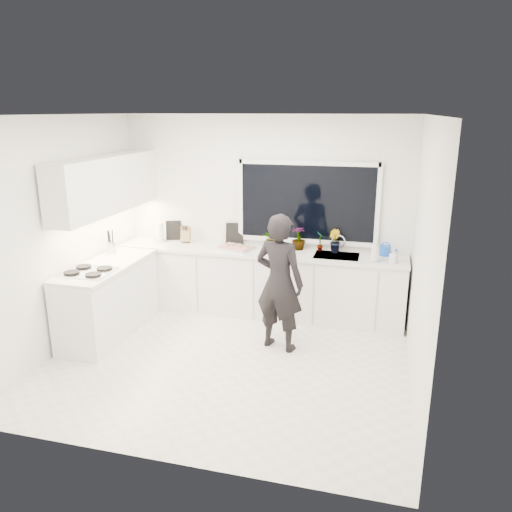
# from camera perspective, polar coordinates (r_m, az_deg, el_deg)

# --- Properties ---
(floor) EXTENTS (4.00, 3.50, 0.02)m
(floor) POSITION_cam_1_polar(r_m,az_deg,el_deg) (5.82, -3.31, -11.95)
(floor) COLOR beige
(floor) RESTS_ON ground
(wall_back) EXTENTS (4.00, 0.02, 2.70)m
(wall_back) POSITION_cam_1_polar(r_m,az_deg,el_deg) (6.96, 0.97, 4.77)
(wall_back) COLOR white
(wall_back) RESTS_ON ground
(wall_left) EXTENTS (0.02, 3.50, 2.70)m
(wall_left) POSITION_cam_1_polar(r_m,az_deg,el_deg) (6.23, -21.43, 2.24)
(wall_left) COLOR white
(wall_left) RESTS_ON ground
(wall_right) EXTENTS (0.02, 3.50, 2.70)m
(wall_right) POSITION_cam_1_polar(r_m,az_deg,el_deg) (5.08, 18.56, -0.49)
(wall_right) COLOR white
(wall_right) RESTS_ON ground
(ceiling) EXTENTS (4.00, 3.50, 0.02)m
(ceiling) POSITION_cam_1_polar(r_m,az_deg,el_deg) (5.13, -3.82, 15.91)
(ceiling) COLOR white
(ceiling) RESTS_ON wall_back
(window) EXTENTS (1.80, 0.02, 1.00)m
(window) POSITION_cam_1_polar(r_m,az_deg,el_deg) (6.77, 5.87, 6.09)
(window) COLOR black
(window) RESTS_ON wall_back
(base_cabinets_back) EXTENTS (3.92, 0.58, 0.88)m
(base_cabinets_back) POSITION_cam_1_polar(r_m,az_deg,el_deg) (6.91, 0.32, -3.14)
(base_cabinets_back) COLOR white
(base_cabinets_back) RESTS_ON floor
(base_cabinets_left) EXTENTS (0.58, 1.60, 0.88)m
(base_cabinets_left) POSITION_cam_1_polar(r_m,az_deg,el_deg) (6.58, -16.44, -4.87)
(base_cabinets_left) COLOR white
(base_cabinets_left) RESTS_ON floor
(countertop_back) EXTENTS (3.94, 0.62, 0.04)m
(countertop_back) POSITION_cam_1_polar(r_m,az_deg,el_deg) (6.77, 0.31, 0.51)
(countertop_back) COLOR silver
(countertop_back) RESTS_ON base_cabinets_back
(countertop_left) EXTENTS (0.62, 1.60, 0.04)m
(countertop_left) POSITION_cam_1_polar(r_m,az_deg,el_deg) (6.43, -16.77, -1.05)
(countertop_left) COLOR silver
(countertop_left) RESTS_ON base_cabinets_left
(upper_cabinets) EXTENTS (0.34, 2.10, 0.70)m
(upper_cabinets) POSITION_cam_1_polar(r_m,az_deg,el_deg) (6.59, -16.78, 7.83)
(upper_cabinets) COLOR white
(upper_cabinets) RESTS_ON wall_left
(sink) EXTENTS (0.58, 0.42, 0.14)m
(sink) POSITION_cam_1_polar(r_m,az_deg,el_deg) (6.61, 9.18, -0.36)
(sink) COLOR silver
(sink) RESTS_ON countertop_back
(faucet) EXTENTS (0.03, 0.03, 0.22)m
(faucet) POSITION_cam_1_polar(r_m,az_deg,el_deg) (6.76, 9.41, 1.41)
(faucet) COLOR silver
(faucet) RESTS_ON countertop_back
(stovetop) EXTENTS (0.56, 0.48, 0.03)m
(stovetop) POSITION_cam_1_polar(r_m,az_deg,el_deg) (6.15, -18.62, -1.66)
(stovetop) COLOR black
(stovetop) RESTS_ON countertop_left
(person) EXTENTS (0.68, 0.54, 1.64)m
(person) POSITION_cam_1_polar(r_m,az_deg,el_deg) (5.80, 2.68, -3.06)
(person) COLOR black
(person) RESTS_ON floor
(pizza_tray) EXTENTS (0.54, 0.46, 0.03)m
(pizza_tray) POSITION_cam_1_polar(r_m,az_deg,el_deg) (6.82, -2.33, 0.93)
(pizza_tray) COLOR silver
(pizza_tray) RESTS_ON countertop_back
(pizza) EXTENTS (0.49, 0.41, 0.01)m
(pizza) POSITION_cam_1_polar(r_m,az_deg,el_deg) (6.82, -2.33, 1.07)
(pizza) COLOR #B41821
(pizza) RESTS_ON pizza_tray
(watering_can) EXTENTS (0.18, 0.18, 0.13)m
(watering_can) POSITION_cam_1_polar(r_m,az_deg,el_deg) (6.71, 14.55, 0.59)
(watering_can) COLOR blue
(watering_can) RESTS_ON countertop_back
(paper_towel_roll) EXTENTS (0.13, 0.13, 0.26)m
(paper_towel_roll) POSITION_cam_1_polar(r_m,az_deg,el_deg) (7.33, -10.93, 2.66)
(paper_towel_roll) COLOR white
(paper_towel_roll) RESTS_ON countertop_back
(knife_block) EXTENTS (0.15, 0.12, 0.22)m
(knife_block) POSITION_cam_1_polar(r_m,az_deg,el_deg) (7.22, -8.03, 2.42)
(knife_block) COLOR #A2784B
(knife_block) RESTS_ON countertop_back
(utensil_crock) EXTENTS (0.16, 0.16, 0.16)m
(utensil_crock) POSITION_cam_1_polar(r_m,az_deg,el_deg) (6.87, -16.20, 0.95)
(utensil_crock) COLOR silver
(utensil_crock) RESTS_ON countertop_left
(picture_frame_large) EXTENTS (0.22, 0.08, 0.28)m
(picture_frame_large) POSITION_cam_1_polar(r_m,az_deg,el_deg) (7.39, -9.40, 2.93)
(picture_frame_large) COLOR black
(picture_frame_large) RESTS_ON countertop_back
(picture_frame_small) EXTENTS (0.25, 0.05, 0.30)m
(picture_frame_small) POSITION_cam_1_polar(r_m,az_deg,el_deg) (7.06, -2.46, 2.60)
(picture_frame_small) COLOR black
(picture_frame_small) RESTS_ON countertop_back
(herb_plants) EXTENTS (1.09, 0.28, 0.32)m
(herb_plants) POSITION_cam_1_polar(r_m,az_deg,el_deg) (6.78, 4.68, 1.95)
(herb_plants) COLOR #26662D
(herb_plants) RESTS_ON countertop_back
(soap_bottles) EXTENTS (0.35, 0.14, 0.29)m
(soap_bottles) POSITION_cam_1_polar(r_m,az_deg,el_deg) (6.39, 13.95, 0.47)
(soap_bottles) COLOR #D8BF66
(soap_bottles) RESTS_ON countertop_back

